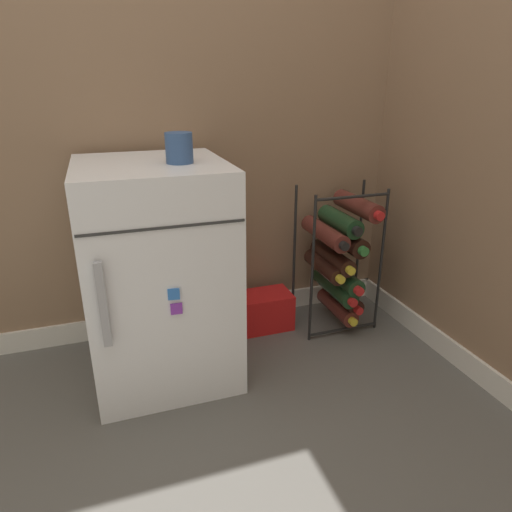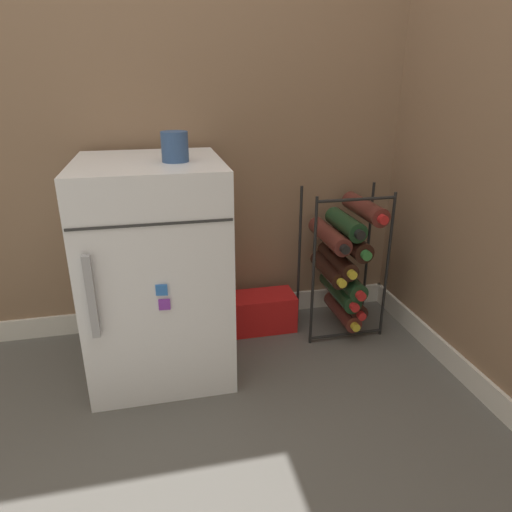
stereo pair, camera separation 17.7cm
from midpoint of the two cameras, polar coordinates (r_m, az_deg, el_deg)
The scene contains 6 objects.
ground_plane at distance 1.60m, azimuth 0.71°, elevation -18.99°, with size 14.00×14.00×0.00m, color #56544F.
wall_back at distance 1.91m, azimuth -4.47°, elevation 27.34°, with size 6.70×0.07×2.50m.
mini_fridge at distance 1.68m, azimuth -9.43°, elevation -1.61°, with size 0.49×0.55×0.78m.
wine_rack at distance 1.97m, azimuth 13.45°, elevation -0.74°, with size 0.33×0.33×0.63m.
soda_box at distance 2.02m, azimuth 3.11°, elevation -7.03°, with size 0.30×0.15×0.16m.
fridge_top_cup at distance 1.52m, azimuth -6.76°, elevation 13.39°, with size 0.09×0.09×0.10m.
Camera 2 is at (-0.20, -1.21, 1.03)m, focal length 32.00 mm.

